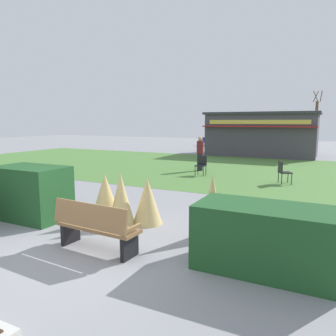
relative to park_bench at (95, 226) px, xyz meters
The scene contains 16 objects.
ground_plane 0.63m from the park_bench, 116.80° to the right, with size 80.00×80.00×0.00m, color gray.
lawn_patch 11.44m from the park_bench, 90.91° to the left, with size 36.00×12.00×0.01m, color #4C7A38.
park_bench is the anchor object (origin of this frame).
hedge_left 2.93m from the park_bench, 161.15° to the left, with size 1.82×1.10×1.31m, color #1E4C23.
hedge_right 3.02m from the park_bench, 12.26° to the left, with size 2.24×1.10×1.07m, color #1E4C23.
ornamental_grass_behind_left 1.52m from the park_bench, 106.44° to the left, with size 0.64×0.64×1.24m, color tan.
ornamental_grass_behind_right 1.74m from the park_bench, 121.24° to the left, with size 0.78×0.78×1.18m, color tan.
ornamental_grass_behind_center 1.85m from the park_bench, 88.77° to the left, with size 0.70×0.70×1.11m, color tan.
ornamental_grass_behind_far 2.41m from the park_bench, 45.41° to the left, with size 0.55×0.55×1.34m, color tan.
food_kiosk 19.35m from the park_bench, 91.39° to the left, with size 7.58×4.84×3.06m.
cafe_chair_east 8.75m from the park_bench, 74.84° to the left, with size 0.59×0.59×0.89m.
cafe_chair_north 9.03m from the park_bench, 98.06° to the left, with size 0.46×0.46×0.89m.
person_strolling 10.38m from the park_bench, 100.06° to the left, with size 0.34×0.34×1.69m.
parked_car_west_slot 27.28m from the park_bench, 101.52° to the left, with size 4.23×2.12×1.20m.
parked_car_center_slot 26.74m from the park_bench, 90.34° to the left, with size 4.36×2.37×1.20m.
tree_left_bg 32.80m from the park_bench, 85.48° to the left, with size 0.91×0.96×5.57m.
Camera 1 is at (3.93, -4.14, 2.41)m, focal length 34.18 mm.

